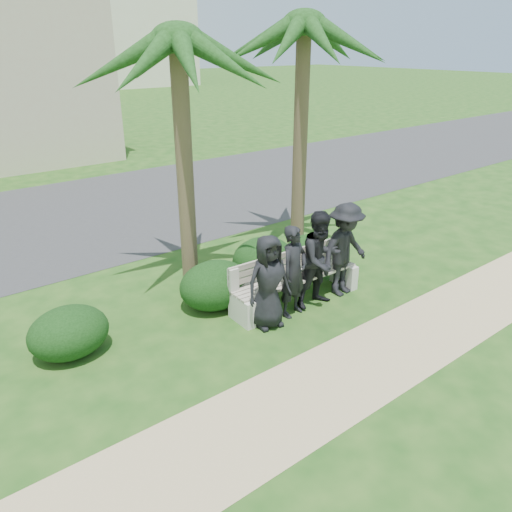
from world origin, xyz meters
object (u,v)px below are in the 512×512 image
object	(u,v)px
man_a	(268,282)
palm_left	(177,42)
man_d	(345,250)
man_b	(294,271)
man_c	(321,259)
palm_right	(304,26)
park_bench	(295,281)

from	to	relation	value
man_a	palm_left	size ratio (longest dim) A/B	0.30
man_a	man_d	distance (m)	1.91
man_a	man_d	xyz separation A→B (m)	(1.91, 0.02, 0.09)
man_b	man_c	world-z (taller)	man_c
man_b	palm_left	bearing A→B (deg)	97.57
man_a	palm_right	bearing A→B (deg)	47.80
man_b	palm_left	world-z (taller)	palm_left
man_b	man_d	bearing A→B (deg)	-11.58
man_b	man_c	size ratio (longest dim) A/B	0.92
man_d	palm_left	world-z (taller)	palm_left
man_b	palm_right	distance (m)	5.24
man_b	palm_right	size ratio (longest dim) A/B	0.29
man_a	palm_right	distance (m)	5.55
man_a	park_bench	bearing A→B (deg)	27.96
park_bench	man_b	world-z (taller)	man_b
man_d	man_b	bearing A→B (deg)	175.04
park_bench	palm_right	distance (m)	5.30
palm_left	man_c	bearing A→B (deg)	-58.10
park_bench	palm_right	world-z (taller)	palm_right
palm_right	man_a	bearing A→B (deg)	-140.12
man_a	palm_left	distance (m)	4.37
palm_right	man_d	bearing A→B (deg)	-112.98
man_c	palm_right	size ratio (longest dim) A/B	0.31
man_a	man_d	world-z (taller)	man_d
park_bench	man_b	distance (m)	0.63
man_a	palm_left	bearing A→B (deg)	102.44
palm_right	palm_left	bearing A→B (deg)	-176.62
park_bench	man_d	xyz separation A→B (m)	(0.96, -0.32, 0.50)
palm_left	palm_right	size ratio (longest dim) A/B	0.95
man_d	palm_right	xyz separation A→B (m)	(1.03, 2.43, 3.94)
man_d	palm_right	size ratio (longest dim) A/B	0.32
man_d	palm_left	xyz separation A→B (m)	(-2.09, 2.25, 3.64)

